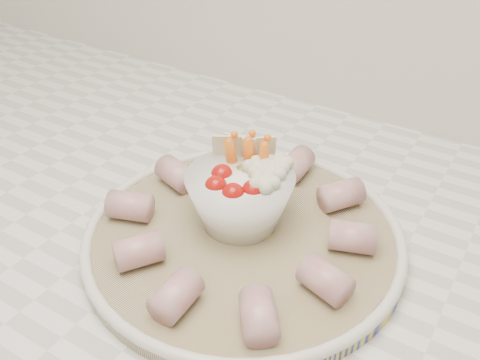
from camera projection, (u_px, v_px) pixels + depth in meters
The scene contains 3 objects.
serving_platter at pixel (244, 236), 0.58m from camera, with size 0.39×0.39×0.02m.
veggie_bowl at pixel (242, 195), 0.57m from camera, with size 0.12×0.12×0.09m.
cured_meat_rolls at pixel (243, 222), 0.57m from camera, with size 0.28×0.30×0.03m.
Camera 1 is at (0.19, 1.03, 1.31)m, focal length 40.00 mm.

